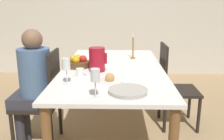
# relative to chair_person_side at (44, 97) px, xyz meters

# --- Properties ---
(ground_plane) EXTENTS (20.00, 20.00, 0.00)m
(ground_plane) POSITION_rel_chair_person_side_xyz_m (0.68, 0.14, -0.50)
(ground_plane) COLOR tan
(wall_back) EXTENTS (10.00, 0.06, 2.60)m
(wall_back) POSITION_rel_chair_person_side_xyz_m (0.68, 2.68, 0.80)
(wall_back) COLOR beige
(wall_back) RESTS_ON ground_plane
(dining_table) EXTENTS (0.99, 1.89, 0.78)m
(dining_table) POSITION_rel_chair_person_side_xyz_m (0.68, 0.14, 0.18)
(dining_table) COLOR white
(dining_table) RESTS_ON ground_plane
(chair_person_side) EXTENTS (0.42, 0.42, 0.96)m
(chair_person_side) POSITION_rel_chair_person_side_xyz_m (0.00, 0.00, 0.00)
(chair_person_side) COLOR black
(chair_person_side) RESTS_ON ground_plane
(chair_opposite) EXTENTS (0.42, 0.42, 0.96)m
(chair_opposite) POSITION_rel_chair_person_side_xyz_m (1.35, 0.44, 0.00)
(chair_opposite) COLOR black
(chair_opposite) RESTS_ON ground_plane
(person_seated) EXTENTS (0.39, 0.41, 1.17)m
(person_seated) POSITION_rel_chair_person_side_xyz_m (-0.09, -0.02, 0.19)
(person_seated) COLOR #33333D
(person_seated) RESTS_ON ground_plane
(red_pitcher) EXTENTS (0.17, 0.15, 0.22)m
(red_pitcher) POSITION_rel_chair_person_side_xyz_m (0.53, -0.00, 0.39)
(red_pitcher) COLOR #A31423
(red_pitcher) RESTS_ON dining_table
(wine_glass_water) EXTENTS (0.06, 0.06, 0.21)m
(wine_glass_water) POSITION_rel_chair_person_side_xyz_m (0.32, -0.39, 0.43)
(wine_glass_water) COLOR white
(wine_glass_water) RESTS_ON dining_table
(wine_glass_juice) EXTENTS (0.06, 0.06, 0.20)m
(wine_glass_juice) POSITION_rel_chair_person_side_xyz_m (0.58, -0.69, 0.42)
(wine_glass_juice) COLOR white
(wine_glass_juice) RESTS_ON dining_table
(teacup_near_person) EXTENTS (0.12, 0.12, 0.07)m
(teacup_near_person) POSITION_rel_chair_person_side_xyz_m (0.40, -0.18, 0.31)
(teacup_near_person) COLOR white
(teacup_near_person) RESTS_ON dining_table
(serving_tray) EXTENTS (0.28, 0.28, 0.03)m
(serving_tray) POSITION_rel_chair_person_side_xyz_m (0.80, -0.59, 0.29)
(serving_tray) COLOR #B7B2A8
(serving_tray) RESTS_ON dining_table
(bread_plate) EXTENTS (0.21, 0.21, 0.08)m
(bread_plate) POSITION_rel_chair_person_side_xyz_m (0.66, -0.34, 0.30)
(bread_plate) COLOR white
(bread_plate) RESTS_ON dining_table
(fruit_bowl) EXTENTS (0.23, 0.23, 0.12)m
(fruit_bowl) POSITION_rel_chair_person_side_xyz_m (0.33, 0.15, 0.32)
(fruit_bowl) COLOR brown
(fruit_bowl) RESTS_ON dining_table
(candlestick_tall) EXTENTS (0.06, 0.06, 0.30)m
(candlestick_tall) POSITION_rel_chair_person_side_xyz_m (0.90, 0.55, 0.39)
(candlestick_tall) COLOR olive
(candlestick_tall) RESTS_ON dining_table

